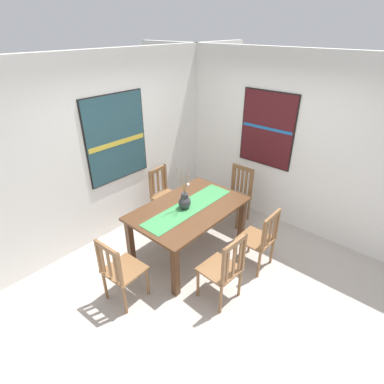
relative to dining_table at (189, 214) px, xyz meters
name	(u,v)px	position (x,y,z in m)	size (l,w,h in m)	color
ground_plane	(210,274)	(-0.17, -0.53, -0.67)	(6.40, 6.40, 0.03)	#B2A89E
wall_back	(115,147)	(-0.17, 1.33, 0.70)	(6.40, 0.12, 2.70)	silver
wall_side	(287,144)	(1.69, -0.53, 0.70)	(0.12, 6.40, 2.70)	silver
dining_table	(189,214)	(0.00, 0.00, 0.00)	(1.60, 1.01, 0.77)	#51331E
table_runner	(189,207)	(0.00, 0.00, 0.12)	(1.47, 0.36, 0.01)	#388447
centerpiece_vase	(185,201)	(-0.06, 0.02, 0.23)	(0.23, 0.20, 0.66)	#333338
chair_0	(121,270)	(-1.20, 0.00, -0.19)	(0.44, 0.44, 0.90)	brown
chair_1	(165,194)	(0.40, 0.91, -0.19)	(0.45, 0.45, 0.91)	brown
chair_2	(224,268)	(-0.40, -0.90, -0.17)	(0.44, 0.44, 0.95)	brown
chair_3	(237,194)	(1.18, -0.03, -0.16)	(0.43, 0.43, 0.94)	brown
chair_4	(259,239)	(0.39, -0.91, -0.19)	(0.42, 0.42, 0.90)	brown
painting_on_back_wall	(116,138)	(-0.17, 1.27, 0.85)	(1.03, 0.05, 1.28)	black
painting_on_side_wall	(267,129)	(1.63, -0.20, 0.87)	(0.05, 0.91, 1.18)	black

